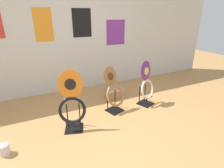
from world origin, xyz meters
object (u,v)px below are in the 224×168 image
toilet_seat_display_woodgrain (114,93)px  toilet_seat_display_orange_sun (72,105)px  paint_can (4,149)px  toilet_seat_display_purple_note (147,84)px

toilet_seat_display_woodgrain → toilet_seat_display_orange_sun: toilet_seat_display_orange_sun is taller
toilet_seat_display_orange_sun → toilet_seat_display_woodgrain: bearing=16.7°
paint_can → toilet_seat_display_purple_note: bearing=8.8°
toilet_seat_display_purple_note → toilet_seat_display_orange_sun: (-1.53, -0.22, 0.01)m
toilet_seat_display_woodgrain → toilet_seat_display_purple_note: (0.70, -0.03, 0.05)m
toilet_seat_display_woodgrain → toilet_seat_display_orange_sun: size_ratio=0.86×
toilet_seat_display_orange_sun → paint_can: bearing=-170.1°
toilet_seat_display_woodgrain → paint_can: size_ratio=5.52×
toilet_seat_display_orange_sun → paint_can: (-0.95, -0.17, -0.35)m
toilet_seat_display_purple_note → paint_can: (-2.48, -0.39, -0.35)m
toilet_seat_display_orange_sun → toilet_seat_display_purple_note: bearing=8.2°
toilet_seat_display_woodgrain → paint_can: (-1.79, -0.42, -0.29)m
toilet_seat_display_woodgrain → toilet_seat_display_purple_note: size_ratio=0.94×
toilet_seat_display_purple_note → paint_can: 2.54m
toilet_seat_display_purple_note → toilet_seat_display_orange_sun: 1.55m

